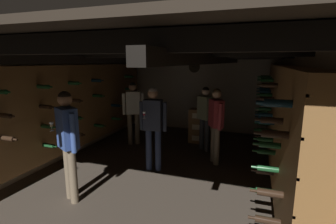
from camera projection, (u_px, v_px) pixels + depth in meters
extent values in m
plane|color=#473D33|center=(164.00, 169.00, 5.10)|extent=(8.40, 8.40, 0.00)
cube|color=beige|center=(200.00, 93.00, 7.86)|extent=(4.72, 0.06, 2.35)
cube|color=beige|center=(65.00, 105.00, 5.63)|extent=(0.06, 6.40, 2.35)
cube|color=beige|center=(297.00, 121.00, 4.11)|extent=(0.06, 6.40, 2.35)
cube|color=black|center=(163.00, 47.00, 4.63)|extent=(4.72, 6.52, 0.06)
cube|color=black|center=(43.00, 44.00, 2.06)|extent=(4.60, 0.14, 0.16)
cube|color=black|center=(141.00, 52.00, 3.79)|extent=(4.60, 0.14, 0.16)
cube|color=black|center=(178.00, 55.00, 5.52)|extent=(4.60, 0.14, 0.16)
cube|color=black|center=(197.00, 57.00, 7.24)|extent=(4.60, 0.14, 0.16)
cube|color=black|center=(114.00, 60.00, 5.01)|extent=(0.12, 6.40, 0.12)
cube|color=black|center=(220.00, 60.00, 4.34)|extent=(0.12, 6.40, 0.12)
cylinder|color=white|center=(194.00, 67.00, 7.71)|extent=(0.32, 0.02, 0.32)
cylinder|color=#2D2314|center=(194.00, 67.00, 7.70)|extent=(0.35, 0.01, 0.35)
cube|color=black|center=(194.00, 67.00, 7.70)|extent=(0.10, 0.01, 0.07)
cube|color=black|center=(194.00, 67.00, 7.70)|extent=(0.18, 0.01, 0.02)
cube|color=brown|center=(77.00, 105.00, 5.71)|extent=(0.32, 5.50, 1.80)
cylinder|color=#194723|center=(48.00, 145.00, 4.63)|extent=(0.28, 0.07, 0.07)
cylinder|color=#194723|center=(56.00, 147.00, 4.58)|extent=(0.07, 0.03, 0.03)
cylinder|color=black|center=(77.00, 134.00, 5.37)|extent=(0.28, 0.07, 0.07)
cylinder|color=black|center=(84.00, 135.00, 5.31)|extent=(0.07, 0.03, 0.03)
cylinder|color=#143819|center=(98.00, 125.00, 6.08)|extent=(0.28, 0.07, 0.07)
cylinder|color=#143819|center=(104.00, 126.00, 6.03)|extent=(0.07, 0.03, 0.03)
cylinder|color=#194723|center=(115.00, 119.00, 6.82)|extent=(0.28, 0.07, 0.07)
cylinder|color=#194723|center=(121.00, 119.00, 6.76)|extent=(0.07, 0.03, 0.03)
cylinder|color=#194723|center=(129.00, 113.00, 7.55)|extent=(0.28, 0.07, 0.07)
cylinder|color=#194723|center=(135.00, 113.00, 7.50)|extent=(0.07, 0.03, 0.03)
cylinder|color=black|center=(7.00, 138.00, 3.85)|extent=(0.28, 0.07, 0.07)
cylinder|color=black|center=(15.00, 140.00, 3.80)|extent=(0.07, 0.03, 0.03)
cylinder|color=#143819|center=(46.00, 126.00, 4.57)|extent=(0.28, 0.07, 0.07)
cylinder|color=#143819|center=(54.00, 127.00, 4.51)|extent=(0.07, 0.03, 0.03)
cylinder|color=#143819|center=(75.00, 118.00, 5.28)|extent=(0.28, 0.07, 0.07)
cylinder|color=#143819|center=(82.00, 118.00, 5.23)|extent=(0.07, 0.03, 0.03)
cylinder|color=#0F2838|center=(115.00, 105.00, 6.75)|extent=(0.28, 0.07, 0.07)
cylinder|color=#0F2838|center=(121.00, 106.00, 6.69)|extent=(0.07, 0.03, 0.03)
cylinder|color=#143819|center=(129.00, 101.00, 7.47)|extent=(0.28, 0.07, 0.07)
cylinder|color=#143819|center=(134.00, 101.00, 7.41)|extent=(0.07, 0.03, 0.03)
cylinder|color=black|center=(4.00, 115.00, 3.78)|extent=(0.28, 0.07, 0.07)
cylinder|color=black|center=(12.00, 116.00, 3.72)|extent=(0.07, 0.03, 0.03)
cylinder|color=black|center=(45.00, 107.00, 4.50)|extent=(0.28, 0.07, 0.07)
cylinder|color=black|center=(52.00, 107.00, 4.45)|extent=(0.07, 0.03, 0.03)
cylinder|color=black|center=(74.00, 101.00, 5.22)|extent=(0.28, 0.07, 0.07)
cylinder|color=black|center=(81.00, 101.00, 5.17)|extent=(0.07, 0.03, 0.03)
cylinder|color=#143819|center=(97.00, 96.00, 5.96)|extent=(0.28, 0.07, 0.07)
cylinder|color=#143819|center=(103.00, 96.00, 5.90)|extent=(0.07, 0.03, 0.03)
cylinder|color=#194723|center=(129.00, 89.00, 7.42)|extent=(0.28, 0.07, 0.07)
cylinder|color=#194723|center=(134.00, 89.00, 7.36)|extent=(0.07, 0.03, 0.03)
cylinder|color=#194723|center=(8.00, 92.00, 3.63)|extent=(0.07, 0.03, 0.03)
cylinder|color=#194723|center=(42.00, 87.00, 4.43)|extent=(0.28, 0.07, 0.07)
cylinder|color=#194723|center=(50.00, 87.00, 4.37)|extent=(0.07, 0.03, 0.03)
cylinder|color=#194723|center=(73.00, 83.00, 5.16)|extent=(0.28, 0.07, 0.07)
cylinder|color=#194723|center=(80.00, 83.00, 5.10)|extent=(0.07, 0.03, 0.03)
cylinder|color=#0F2838|center=(96.00, 80.00, 5.87)|extent=(0.28, 0.07, 0.07)
cylinder|color=#0F2838|center=(102.00, 81.00, 5.82)|extent=(0.07, 0.03, 0.03)
cylinder|color=#194723|center=(128.00, 77.00, 7.33)|extent=(0.28, 0.07, 0.07)
cylinder|color=#194723|center=(133.00, 77.00, 7.27)|extent=(0.07, 0.03, 0.03)
cube|color=brown|center=(85.00, 137.00, 5.80)|extent=(0.02, 5.50, 0.02)
cube|color=brown|center=(84.00, 121.00, 5.73)|extent=(0.02, 5.50, 0.02)
cube|color=brown|center=(83.00, 106.00, 5.66)|extent=(0.02, 5.50, 0.02)
cube|color=brown|center=(81.00, 90.00, 5.59)|extent=(0.02, 5.50, 0.02)
cube|color=brown|center=(80.00, 73.00, 5.52)|extent=(0.02, 5.50, 0.02)
cube|color=brown|center=(284.00, 119.00, 4.31)|extent=(0.32, 5.50, 1.80)
cylinder|color=black|center=(270.00, 221.00, 2.54)|extent=(0.28, 0.07, 0.07)
cylinder|color=black|center=(251.00, 217.00, 2.59)|extent=(0.07, 0.03, 0.03)
cylinder|color=#194723|center=(268.00, 192.00, 3.10)|extent=(0.28, 0.07, 0.07)
cylinder|color=#194723|center=(253.00, 189.00, 3.16)|extent=(0.07, 0.03, 0.03)
cylinder|color=black|center=(266.00, 172.00, 3.66)|extent=(0.28, 0.07, 0.07)
cylinder|color=black|center=(254.00, 170.00, 3.72)|extent=(0.07, 0.03, 0.03)
cylinder|color=black|center=(264.00, 146.00, 4.81)|extent=(0.28, 0.07, 0.07)
cylinder|color=black|center=(255.00, 145.00, 4.87)|extent=(0.07, 0.03, 0.03)
cylinder|color=black|center=(264.00, 137.00, 5.36)|extent=(0.28, 0.07, 0.07)
cylinder|color=black|center=(255.00, 136.00, 5.42)|extent=(0.07, 0.03, 0.03)
cylinder|color=#194723|center=(263.00, 130.00, 5.92)|extent=(0.28, 0.07, 0.07)
cylinder|color=#194723|center=(255.00, 129.00, 5.98)|extent=(0.07, 0.03, 0.03)
cylinder|color=#0F2838|center=(263.00, 124.00, 6.50)|extent=(0.28, 0.07, 0.07)
cylinder|color=#0F2838|center=(256.00, 123.00, 6.55)|extent=(0.07, 0.03, 0.03)
cylinder|color=black|center=(272.00, 194.00, 2.48)|extent=(0.28, 0.07, 0.07)
cylinder|color=black|center=(253.00, 191.00, 2.54)|extent=(0.07, 0.03, 0.03)
cylinder|color=#194723|center=(270.00, 169.00, 3.05)|extent=(0.28, 0.07, 0.07)
cylinder|color=#194723|center=(254.00, 167.00, 3.10)|extent=(0.07, 0.03, 0.03)
cylinder|color=#143819|center=(268.00, 152.00, 3.62)|extent=(0.28, 0.07, 0.07)
cylinder|color=#143819|center=(255.00, 151.00, 3.67)|extent=(0.07, 0.03, 0.03)
cylinder|color=#143819|center=(267.00, 140.00, 4.19)|extent=(0.28, 0.07, 0.07)
cylinder|color=#143819|center=(255.00, 139.00, 4.24)|extent=(0.07, 0.03, 0.03)
cylinder|color=#143819|center=(266.00, 130.00, 4.75)|extent=(0.28, 0.07, 0.07)
cylinder|color=#143819|center=(256.00, 130.00, 4.81)|extent=(0.07, 0.03, 0.03)
cylinder|color=#143819|center=(265.00, 123.00, 5.30)|extent=(0.28, 0.07, 0.07)
cylinder|color=#143819|center=(256.00, 123.00, 5.35)|extent=(0.07, 0.03, 0.03)
cylinder|color=#0F2838|center=(264.00, 117.00, 5.88)|extent=(0.28, 0.07, 0.07)
cylinder|color=#0F2838|center=(256.00, 117.00, 5.93)|extent=(0.07, 0.03, 0.03)
cylinder|color=#194723|center=(264.00, 112.00, 6.42)|extent=(0.28, 0.07, 0.07)
cylinder|color=#194723|center=(256.00, 112.00, 6.48)|extent=(0.07, 0.03, 0.03)
cylinder|color=#194723|center=(272.00, 145.00, 2.99)|extent=(0.28, 0.07, 0.07)
cylinder|color=#194723|center=(256.00, 144.00, 3.04)|extent=(0.07, 0.03, 0.03)
cylinder|color=#194723|center=(269.00, 132.00, 3.55)|extent=(0.28, 0.07, 0.07)
cylinder|color=#194723|center=(256.00, 131.00, 3.61)|extent=(0.07, 0.03, 0.03)
cylinder|color=#0F2838|center=(268.00, 122.00, 4.12)|extent=(0.28, 0.07, 0.07)
cylinder|color=#0F2838|center=(257.00, 121.00, 4.18)|extent=(0.07, 0.03, 0.03)
cylinder|color=#0F2838|center=(267.00, 115.00, 4.68)|extent=(0.28, 0.07, 0.07)
cylinder|color=#0F2838|center=(257.00, 114.00, 4.73)|extent=(0.07, 0.03, 0.03)
cylinder|color=#194723|center=(266.00, 109.00, 5.25)|extent=(0.28, 0.07, 0.07)
cylinder|color=#194723|center=(257.00, 109.00, 5.31)|extent=(0.07, 0.03, 0.03)
cylinder|color=#194723|center=(265.00, 104.00, 5.83)|extent=(0.28, 0.07, 0.07)
cylinder|color=#194723|center=(257.00, 104.00, 5.88)|extent=(0.07, 0.03, 0.03)
cylinder|color=black|center=(265.00, 101.00, 6.39)|extent=(0.28, 0.07, 0.07)
cylinder|color=black|center=(257.00, 100.00, 6.45)|extent=(0.07, 0.03, 0.03)
cylinder|color=black|center=(277.00, 134.00, 2.37)|extent=(0.28, 0.07, 0.07)
cylinder|color=black|center=(257.00, 133.00, 2.43)|extent=(0.07, 0.03, 0.03)
cylinder|color=black|center=(274.00, 121.00, 2.93)|extent=(0.28, 0.07, 0.07)
cylinder|color=black|center=(258.00, 120.00, 2.98)|extent=(0.07, 0.03, 0.03)
cylinder|color=#0F2838|center=(269.00, 104.00, 4.06)|extent=(0.28, 0.07, 0.07)
cylinder|color=#0F2838|center=(258.00, 103.00, 4.12)|extent=(0.07, 0.03, 0.03)
cylinder|color=black|center=(268.00, 99.00, 4.61)|extent=(0.28, 0.07, 0.07)
cylinder|color=black|center=(258.00, 99.00, 4.67)|extent=(0.07, 0.03, 0.03)
cylinder|color=#143819|center=(267.00, 95.00, 5.20)|extent=(0.28, 0.07, 0.07)
cylinder|color=#143819|center=(258.00, 94.00, 5.25)|extent=(0.07, 0.03, 0.03)
cylinder|color=#0F2838|center=(266.00, 92.00, 5.75)|extent=(0.28, 0.07, 0.07)
cylinder|color=#0F2838|center=(258.00, 91.00, 5.80)|extent=(0.07, 0.03, 0.03)
cylinder|color=#0F2838|center=(266.00, 89.00, 6.31)|extent=(0.28, 0.07, 0.07)
cylinder|color=#0F2838|center=(258.00, 89.00, 6.37)|extent=(0.07, 0.03, 0.03)
cylinder|color=#0F2838|center=(280.00, 103.00, 2.29)|extent=(0.28, 0.07, 0.07)
cylinder|color=#0F2838|center=(260.00, 102.00, 2.35)|extent=(0.07, 0.03, 0.03)
cylinder|color=black|center=(271.00, 85.00, 4.01)|extent=(0.28, 0.07, 0.07)
cylinder|color=black|center=(259.00, 85.00, 4.06)|extent=(0.07, 0.03, 0.03)
cylinder|color=#143819|center=(268.00, 80.00, 5.13)|extent=(0.28, 0.07, 0.07)
cylinder|color=#143819|center=(259.00, 80.00, 5.19)|extent=(0.07, 0.03, 0.03)
cylinder|color=#194723|center=(267.00, 78.00, 5.70)|extent=(0.28, 0.07, 0.07)
cylinder|color=#194723|center=(259.00, 78.00, 5.76)|extent=(0.07, 0.03, 0.03)
cylinder|color=#143819|center=(266.00, 77.00, 6.26)|extent=(0.28, 0.07, 0.07)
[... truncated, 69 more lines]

